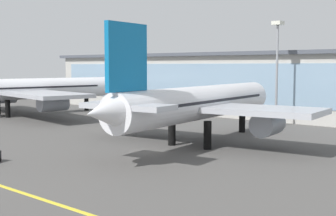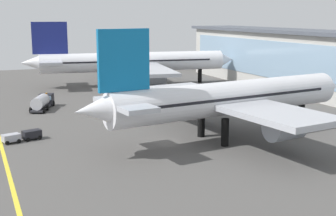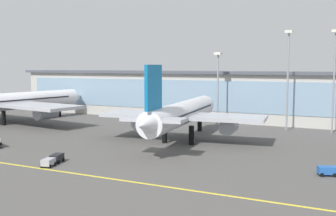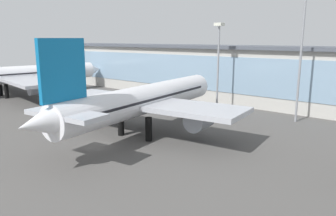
{
  "view_description": "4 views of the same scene",
  "coord_description": "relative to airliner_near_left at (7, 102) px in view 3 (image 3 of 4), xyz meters",
  "views": [
    {
      "loc": [
        41.88,
        -44.45,
        11.53
      ],
      "look_at": [
        -5.67,
        10.41,
        4.89
      ],
      "focal_mm": 49.55,
      "sensor_mm": 36.0,
      "label": 1
    },
    {
      "loc": [
        59.47,
        -25.11,
        18.17
      ],
      "look_at": [
        -8.79,
        3.96,
        3.19
      ],
      "focal_mm": 49.77,
      "sensor_mm": 36.0,
      "label": 2
    },
    {
      "loc": [
        37.66,
        -70.45,
        16.27
      ],
      "look_at": [
        -3.5,
        12.29,
        6.75
      ],
      "focal_mm": 44.21,
      "sensor_mm": 36.0,
      "label": 3
    },
    {
      "loc": [
        39.76,
        -30.12,
        16.35
      ],
      "look_at": [
        9.2,
        6.3,
        6.22
      ],
      "focal_mm": 34.94,
      "sensor_mm": 36.0,
      "label": 4
    }
  ],
  "objects": [
    {
      "name": "taxiway_centreline_stripe",
      "position": [
        54.79,
        -35.38,
        -5.94
      ],
      "size": [
        163.66,
        0.5,
        0.01
      ],
      "primitive_type": "cube",
      "color": "yellow",
      "rests_on": "ground"
    },
    {
      "name": "apron_light_mast_east",
      "position": [
        83.93,
        22.62,
        10.13
      ],
      "size": [
        1.8,
        1.8,
        24.76
      ],
      "color": "gray",
      "rests_on": "ground"
    },
    {
      "name": "apron_light_mast_west",
      "position": [
        55.04,
        21.43,
        7.36
      ],
      "size": [
        1.8,
        1.8,
        19.79
      ],
      "color": "gray",
      "rests_on": "ground"
    },
    {
      "name": "airliner_near_right",
      "position": [
        56.06,
        -4.02,
        0.04
      ],
      "size": [
        36.1,
        47.08,
        16.41
      ],
      "rotation": [
        0.0,
        0.0,
        1.7
      ],
      "color": "black",
      "rests_on": "ground"
    },
    {
      "name": "service_truck_far",
      "position": [
        45.59,
        -32.31,
        -5.16
      ],
      "size": [
        3.09,
        5.8,
        1.4
      ],
      "rotation": [
        0.0,
        0.0,
        1.84
      ],
      "color": "black",
      "rests_on": "ground"
    },
    {
      "name": "terminal_building",
      "position": [
        56.35,
        33.7,
        1.75
      ],
      "size": [
        149.12,
        14.0,
        19.78
      ],
      "color": "beige",
      "rests_on": "ground"
    },
    {
      "name": "airliner_near_left",
      "position": [
        0.0,
        0.0,
        0.0
      ],
      "size": [
        50.73,
        55.51,
        16.37
      ],
      "rotation": [
        0.0,
        0.0,
        1.42
      ],
      "color": "black",
      "rests_on": "ground"
    },
    {
      "name": "apron_light_mast_centre",
      "position": [
        73.29,
        21.65,
        10.2
      ],
      "size": [
        1.8,
        1.8,
        24.88
      ],
      "color": "gray",
      "rests_on": "ground"
    },
    {
      "name": "ground_plane",
      "position": [
        54.79,
        -13.38,
        -5.95
      ],
      "size": [
        204.57,
        204.57,
        0.0
      ],
      "primitive_type": "plane",
      "color": "#514F4C"
    }
  ]
}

